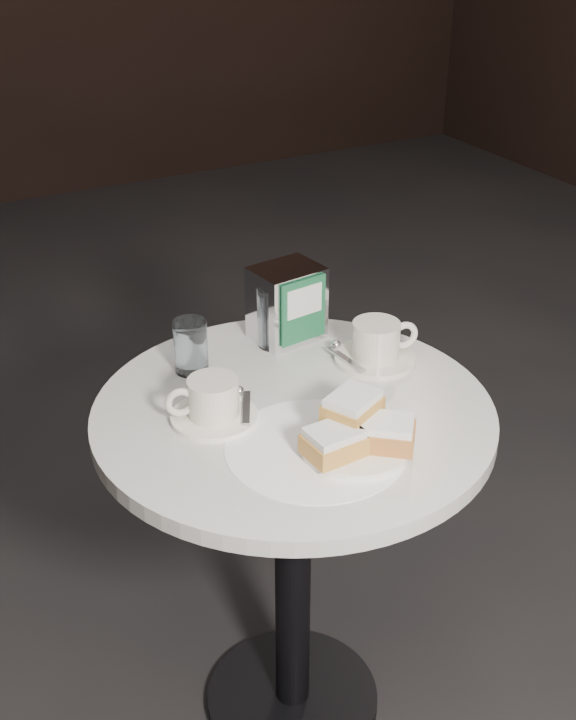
# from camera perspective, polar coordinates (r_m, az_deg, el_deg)

# --- Properties ---
(ground) EXTENTS (7.00, 7.00, 0.00)m
(ground) POSITION_cam_1_polar(r_m,az_deg,el_deg) (2.06, 0.28, -20.82)
(ground) COLOR black
(ground) RESTS_ON ground
(cafe_table) EXTENTS (0.70, 0.70, 0.74)m
(cafe_table) POSITION_cam_1_polar(r_m,az_deg,el_deg) (1.68, 0.33, -8.76)
(cafe_table) COLOR black
(cafe_table) RESTS_ON ground
(sugar_spill) EXTENTS (0.36, 0.36, 0.00)m
(sugar_spill) POSITION_cam_1_polar(r_m,az_deg,el_deg) (1.46, 1.75, -5.58)
(sugar_spill) COLOR white
(sugar_spill) RESTS_ON cafe_table
(beignet_plate) EXTENTS (0.21, 0.21, 0.09)m
(beignet_plate) POSITION_cam_1_polar(r_m,az_deg,el_deg) (1.44, 4.36, -4.67)
(beignet_plate) COLOR white
(beignet_plate) RESTS_ON cafe_table
(coffee_cup_left) EXTENTS (0.18, 0.18, 0.08)m
(coffee_cup_left) POSITION_cam_1_polar(r_m,az_deg,el_deg) (1.52, -4.80, -2.70)
(coffee_cup_left) COLOR white
(coffee_cup_left) RESTS_ON cafe_table
(coffee_cup_right) EXTENTS (0.18, 0.18, 0.08)m
(coffee_cup_right) POSITION_cam_1_polar(r_m,az_deg,el_deg) (1.70, 5.60, 0.98)
(coffee_cup_right) COLOR silver
(coffee_cup_right) RESTS_ON cafe_table
(water_glass_left) EXTENTS (0.07, 0.07, 0.10)m
(water_glass_left) POSITION_cam_1_polar(r_m,az_deg,el_deg) (1.66, -6.16, 0.81)
(water_glass_left) COLOR white
(water_glass_left) RESTS_ON cafe_table
(water_glass_right) EXTENTS (0.10, 0.10, 0.12)m
(water_glass_right) POSITION_cam_1_polar(r_m,az_deg,el_deg) (1.74, -0.73, 2.77)
(water_glass_right) COLOR silver
(water_glass_right) RESTS_ON cafe_table
(napkin_dispenser) EXTENTS (0.14, 0.12, 0.15)m
(napkin_dispenser) POSITION_cam_1_polar(r_m,az_deg,el_deg) (1.76, -0.05, 3.60)
(napkin_dispenser) COLOR silver
(napkin_dispenser) RESTS_ON cafe_table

